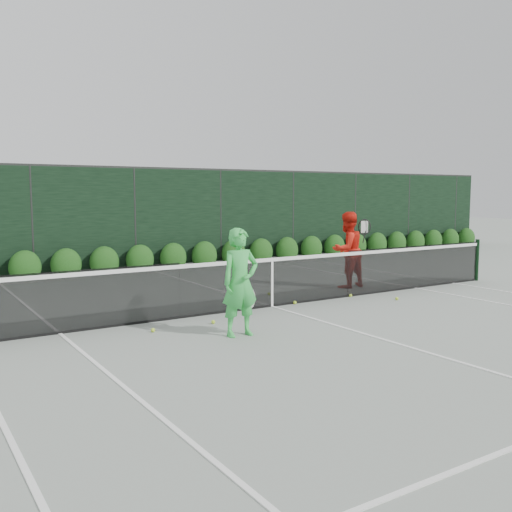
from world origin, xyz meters
TOP-DOWN VIEW (x-y plane):
  - ground at (0.00, 0.00)m, footprint 80.00×80.00m
  - tennis_net at (-0.02, 0.00)m, footprint 12.90×0.10m
  - player_woman at (-1.72, -1.64)m, footprint 0.67×0.43m
  - player_man at (2.82, 0.96)m, footprint 0.95×0.75m
  - court_lines at (0.00, 0.00)m, footprint 11.03×23.83m
  - windscreen_fence at (0.00, -2.71)m, footprint 32.00×21.07m
  - hedge_row at (-0.00, 7.15)m, footprint 31.66×0.65m
  - tennis_balls at (0.23, -0.20)m, footprint 5.50×2.01m

SIDE VIEW (x-z plane):
  - ground at x=0.00m, z-range 0.00..0.00m
  - court_lines at x=0.00m, z-range 0.00..0.01m
  - tennis_balls at x=0.23m, z-range 0.00..0.07m
  - hedge_row at x=0.00m, z-range -0.23..0.70m
  - tennis_net at x=-0.02m, z-range 0.00..1.07m
  - player_woman at x=-1.72m, z-range 0.00..1.71m
  - player_man at x=2.82m, z-range 0.00..1.81m
  - windscreen_fence at x=0.00m, z-range -0.02..3.04m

